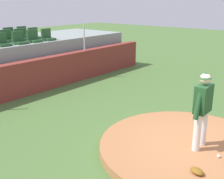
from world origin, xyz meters
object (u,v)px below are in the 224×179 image
Objects in this scene: stadium_chair_11 at (7,38)px; stadium_chair_12 at (21,37)px; stadium_chair_6 at (48,37)px; stadium_chair_4 at (19,40)px; stadium_chair_3 at (2,42)px; stadium_chair_19 at (10,35)px; stadium_chair_20 at (23,34)px; stadium_chair_5 at (34,38)px; pitcher at (203,105)px; stadium_chair_13 at (34,35)px; baseball at (219,156)px; fielding_glove at (197,171)px.

stadium_chair_11 is 1.00× the size of stadium_chair_12.
stadium_chair_6 is 1.00× the size of stadium_chair_12.
stadium_chair_4 is 1.00× the size of stadium_chair_11.
stadium_chair_3 is 1.00× the size of stadium_chair_19.
stadium_chair_12 is at bearing -50.21° from stadium_chair_6.
stadium_chair_6 is 1.00× the size of stadium_chair_20.
stadium_chair_19 is at bearing -128.92° from stadium_chair_3.
stadium_chair_4 and stadium_chair_11 have the same top height.
stadium_chair_19 is (-0.01, 1.79, 0.00)m from stadium_chair_5.
pitcher is 9.10m from stadium_chair_13.
stadium_chair_13 is (2.07, 8.83, 0.71)m from pitcher.
stadium_chair_12 is at bearing 88.27° from stadium_chair_19.
stadium_chair_5 and stadium_chair_20 have the same top height.
stadium_chair_11 is at bearing -0.42° from stadium_chair_13.
stadium_chair_5 is 1.00× the size of stadium_chair_20.
baseball is at bearing 79.54° from stadium_chair_5.
stadium_chair_5 is at bearing 5.01° from fielding_glove.
stadium_chair_5 is 1.00× the size of stadium_chair_13.
stadium_chair_12 and stadium_chair_19 have the same top height.
stadium_chair_20 is (0.75, 0.93, 0.00)m from stadium_chair_12.
stadium_chair_6 is 1.68m from stadium_chair_11.
stadium_chair_11 is (0.73, 0.87, 0.00)m from stadium_chair_3.
stadium_chair_4 is at bearing 84.63° from pitcher.
stadium_chair_5 is 1.00× the size of stadium_chair_6.
fielding_glove is 0.60× the size of stadium_chair_11.
stadium_chair_11 and stadium_chair_13 have the same top height.
baseball is 8.67m from stadium_chair_3.
stadium_chair_20 is at bearing 4.05° from fielding_glove.
pitcher is at bearing 85.06° from stadium_chair_4.
stadium_chair_4 is (0.86, 8.47, 1.71)m from baseball.
stadium_chair_3 is 1.43m from stadium_chair_5.
stadium_chair_6 is 1.00× the size of stadium_chair_13.
stadium_chair_6 and stadium_chair_13 have the same top height.
stadium_chair_6 reaches higher than pitcher.
stadium_chair_6 is (0.71, -0.01, 0.00)m from stadium_chair_5.
stadium_chair_11 is at bearing 10.66° from fielding_glove.
pitcher is 8.00m from stadium_chair_4.
stadium_chair_20 reaches higher than baseball.
stadium_chair_11 is 1.69m from stadium_chair_20.
baseball is 0.15× the size of stadium_chair_12.
pitcher is 5.97× the size of fielding_glove.
stadium_chair_12 is (1.53, 9.36, 1.71)m from baseball.
stadium_chair_4 is 1.93m from stadium_chair_19.
stadium_chair_19 is at bearing -68.28° from stadium_chair_6.
stadium_chair_12 is (2.40, 9.24, 1.69)m from fielding_glove.
stadium_chair_11 is at bearing -32.52° from stadium_chair_6.
pitcher is 8.24m from stadium_chair_6.
stadium_chair_5 and stadium_chair_6 have the same top height.
stadium_chair_6 is 1.16m from stadium_chair_12.
fielding_glove is 0.60× the size of stadium_chair_5.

